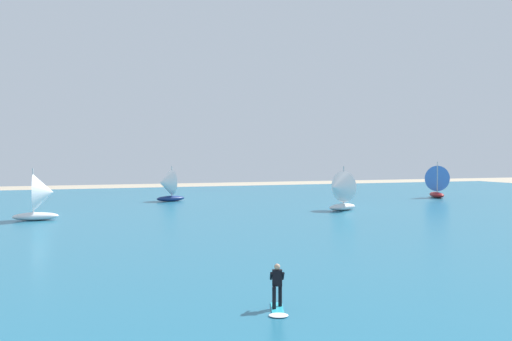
{
  "coord_description": "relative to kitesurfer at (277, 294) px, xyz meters",
  "views": [
    {
      "loc": [
        -7.34,
        -0.8,
        5.76
      ],
      "look_at": [
        0.05,
        19.67,
        5.16
      ],
      "focal_mm": 38.22,
      "sensor_mm": 36.0,
      "label": 1
    }
  ],
  "objects": [
    {
      "name": "kitesurfer",
      "position": [
        0.0,
        0.0,
        0.0
      ],
      "size": [
        1.18,
        2.03,
        1.67
      ],
      "color": "#26B2CC",
      "rests_on": "ocean"
    },
    {
      "name": "ocean",
      "position": [
        -0.09,
        33.34,
        -0.65
      ],
      "size": [
        160.0,
        90.0,
        0.1
      ],
      "primitive_type": "cube",
      "color": "#236B89",
      "rests_on": "ground"
    },
    {
      "name": "sailboat_far_left",
      "position": [
        19.36,
        30.94,
        1.48
      ],
      "size": [
        4.05,
        3.62,
        4.56
      ],
      "color": "silver",
      "rests_on": "ocean"
    },
    {
      "name": "sailboat_far_right",
      "position": [
        4.89,
        48.16,
        1.39
      ],
      "size": [
        3.86,
        3.38,
        4.36
      ],
      "color": "navy",
      "rests_on": "ocean"
    },
    {
      "name": "sailboat_leading",
      "position": [
        -8.92,
        32.55,
        1.47
      ],
      "size": [
        3.85,
        3.26,
        4.52
      ],
      "color": "white",
      "rests_on": "ocean"
    },
    {
      "name": "sailboat_mid_left",
      "position": [
        40.22,
        42.46,
        1.6
      ],
      "size": [
        3.79,
        4.29,
        4.81
      ],
      "color": "maroon",
      "rests_on": "ocean"
    }
  ]
}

